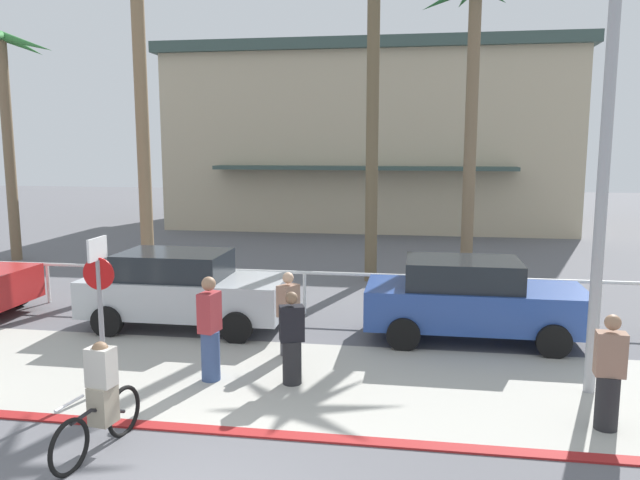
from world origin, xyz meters
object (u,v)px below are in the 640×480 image
stop_sign_bike_lane (100,292)px  palm_tree_0 (5,96)px  palm_tree_3 (473,62)px  car_silver_1 (183,289)px  streetlight_curb (611,126)px  cyclist_black_0 (100,400)px  pedestrian_1 (288,318)px  palm_tree_2 (374,41)px  pedestrian_3 (210,333)px  pedestrian_2 (292,342)px  palm_tree_1 (137,33)px  pedestrian_0 (609,377)px  car_blue_2 (471,299)px

stop_sign_bike_lane → palm_tree_0: 14.39m
palm_tree_3 → car_silver_1: (-6.52, -6.15, -5.47)m
palm_tree_3 → streetlight_curb: bearing=-81.3°
cyclist_black_0 → pedestrian_1: bearing=67.5°
palm_tree_2 → palm_tree_3: (2.80, 0.71, -0.54)m
palm_tree_3 → pedestrian_3: (-4.90, -9.10, -5.49)m
pedestrian_1 → pedestrian_2: bearing=-75.8°
palm_tree_1 → palm_tree_2: size_ratio=0.94×
streetlight_curb → pedestrian_3: streetlight_curb is taller
stop_sign_bike_lane → pedestrian_0: bearing=-1.1°
palm_tree_0 → car_silver_1: palm_tree_0 is taller
palm_tree_2 → palm_tree_1: bearing=-165.0°
stop_sign_bike_lane → pedestrian_2: bearing=15.5°
car_silver_1 → cyclist_black_0: 5.60m
car_blue_2 → palm_tree_0: bearing=155.6°
palm_tree_0 → palm_tree_3: palm_tree_3 is taller
palm_tree_3 → pedestrian_2: palm_tree_3 is taller
stop_sign_bike_lane → car_silver_1: bearing=91.1°
pedestrian_0 → pedestrian_1: bearing=154.9°
car_silver_1 → car_blue_2: 6.18m
pedestrian_0 → pedestrian_1: size_ratio=1.03×
palm_tree_3 → pedestrian_1: 10.21m
cyclist_black_0 → pedestrian_2: (2.03, 2.62, 0.04)m
stop_sign_bike_lane → palm_tree_1: size_ratio=0.27×
cyclist_black_0 → pedestrian_1: pedestrian_1 is taller
stop_sign_bike_lane → cyclist_black_0: bearing=-62.8°
pedestrian_3 → pedestrian_0: bearing=-8.4°
car_silver_1 → cyclist_black_0: (1.00, -5.51, -0.18)m
pedestrian_2 → pedestrian_3: (-1.40, -0.06, 0.12)m
palm_tree_0 → palm_tree_1: (6.26, -3.12, 1.35)m
stop_sign_bike_lane → pedestrian_2: stop_sign_bike_lane is taller
pedestrian_3 → stop_sign_bike_lane: bearing=-153.9°
palm_tree_2 → cyclist_black_0: palm_tree_2 is taller
palm_tree_2 → palm_tree_3: 2.94m
cyclist_black_0 → pedestrian_0: 6.96m
pedestrian_1 → pedestrian_2: size_ratio=1.02×
pedestrian_2 → cyclist_black_0: bearing=-127.8°
pedestrian_0 → pedestrian_3: bearing=171.6°
car_silver_1 → pedestrian_3: 3.37m
pedestrian_1 → pedestrian_0: bearing=-25.1°
palm_tree_2 → car_blue_2: (2.46, -5.37, -6.02)m
palm_tree_3 → car_silver_1: 10.50m
stop_sign_bike_lane → palm_tree_0: bearing=130.0°
palm_tree_2 → car_silver_1: palm_tree_2 is taller
palm_tree_2 → car_blue_2: 8.43m
palm_tree_2 → cyclist_black_0: bearing=-104.0°
streetlight_curb → palm_tree_1: 12.59m
car_silver_1 → car_blue_2: bearing=0.7°
palm_tree_2 → pedestrian_2: palm_tree_2 is taller
palm_tree_0 → palm_tree_1: palm_tree_1 is taller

